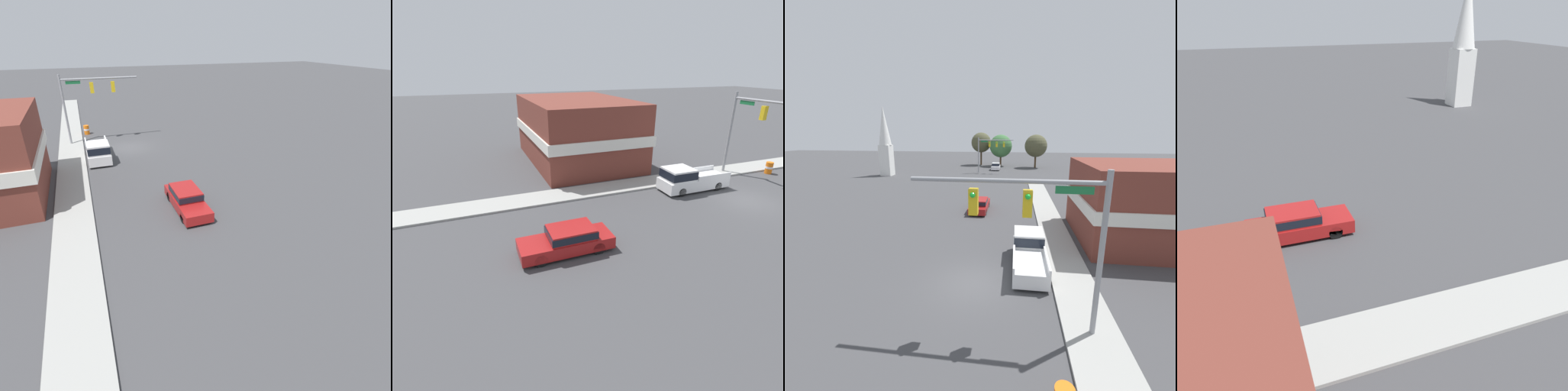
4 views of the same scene
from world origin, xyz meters
TOP-DOWN VIEW (x-y plane):
  - ground_plane at (0.00, 0.00)m, footprint 200.00×200.00m
  - sidewalk_curb at (5.70, 0.00)m, footprint 2.40×60.00m
  - near_signal_assembly at (3.33, -3.16)m, footprint 7.64×0.49m
  - car_lead at (-1.45, 14.03)m, footprint 1.80×4.89m
  - pickup_truck_parked at (3.30, 2.74)m, footprint 2.00×5.44m
  - construction_barrel at (3.90, -6.68)m, footprint 0.62×0.62m
  - corner_brick_building at (14.35, 7.99)m, footprint 14.19×9.46m

SIDE VIEW (x-z plane):
  - ground_plane at x=0.00m, z-range 0.00..0.00m
  - sidewalk_curb at x=5.70m, z-range 0.00..0.14m
  - construction_barrel at x=3.90m, z-range 0.01..1.06m
  - car_lead at x=-1.45m, z-range 0.04..1.41m
  - pickup_truck_parked at x=3.30m, z-range -0.02..1.88m
  - corner_brick_building at x=14.35m, z-range 0.00..6.06m
  - near_signal_assembly at x=3.33m, z-range 1.59..8.62m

